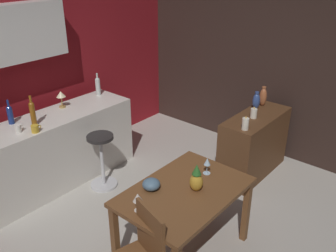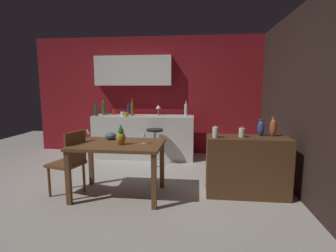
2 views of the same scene
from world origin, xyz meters
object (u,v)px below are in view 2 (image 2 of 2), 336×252
Objects in this scene: counter_lamp at (158,108)px; vase_ceramic_blue at (261,128)px; bar_stool at (155,146)px; wine_bottle_olive at (104,107)px; cup_red at (114,112)px; dining_table at (118,150)px; wine_bottle_clear at (186,109)px; cup_mustard at (126,115)px; chair_near_window at (70,161)px; pillar_candle_tall at (215,132)px; fruit_bowl at (111,136)px; sideboard_cabinet at (247,166)px; cup_white at (122,114)px; wine_bottle_amber at (132,108)px; wine_bottle_green at (96,110)px; cup_teal at (105,112)px; pineapple_centerpiece at (121,136)px; wine_glass_right at (144,135)px; wine_bottle_cobalt at (129,109)px; wine_glass_left at (87,132)px; pillar_candle_short at (242,132)px; vase_copper at (273,127)px.

vase_ceramic_blue is at bearing -46.37° from counter_lamp.
wine_bottle_olive is (-1.20, 0.57, 0.69)m from bar_stool.
dining_table is at bearing -70.62° from cup_red.
wine_bottle_clear is 1.57m from cup_red.
wine_bottle_olive is 2.97× the size of cup_mustard.
chair_near_window is at bearing -87.77° from cup_red.
pillar_candle_tall reaches higher than bar_stool.
counter_lamp is at bearing 133.63° from vase_ceramic_blue.
fruit_bowl is 1.35× the size of cup_red.
dining_table is at bearing -172.95° from sideboard_cabinet.
wine_bottle_amber is at bearing 5.67° from cup_white.
wine_bottle_olive reaches higher than wine_bottle_green.
cup_red is at bearing 146.50° from bar_stool.
counter_lamp is (1.20, -0.06, 0.12)m from cup_teal.
pineapple_centerpiece is (0.73, -0.01, 0.36)m from chair_near_window.
sideboard_cabinet is at bearing 10.27° from pillar_candle_tall.
cup_teal is at bearing 121.19° from wine_glass_right.
pineapple_centerpiece reaches higher than dining_table.
pineapple_centerpiece is 2.36m from wine_bottle_olive.
cup_white is at bearing 100.70° from fruit_bowl.
wine_bottle_amber is (-0.55, 0.46, 0.68)m from bar_stool.
wine_bottle_olive is 3.12× the size of cup_teal.
pineapple_centerpiece is 1.24× the size of counter_lamp.
wine_bottle_cobalt is at bearing 14.20° from wine_bottle_olive.
pineapple_centerpiece is at bearing -19.52° from wine_glass_left.
wine_bottle_amber reaches higher than wine_bottle_clear.
cup_mustard is at bearing 97.39° from fruit_bowl.
wine_bottle_cobalt is at bearing 97.40° from fruit_bowl.
wine_bottle_cobalt is at bearing 110.04° from wine_glass_right.
vase_ceramic_blue is at bearing 11.89° from wine_glass_right.
sideboard_cabinet is 9.13× the size of cup_red.
vase_ceramic_blue is at bearing -33.81° from cup_red.
vase_ceramic_blue is (1.71, -1.80, -0.13)m from counter_lamp.
cup_white is 0.89× the size of cup_red.
cup_teal is 0.75× the size of pillar_candle_short.
wine_bottle_cobalt is (-0.79, 2.17, 0.16)m from wine_glass_right.
wine_bottle_olive is (-1.01, 2.12, 0.21)m from pineapple_centerpiece.
pillar_candle_tall is (-0.44, -0.08, 0.48)m from sideboard_cabinet.
bar_stool is at bearing -33.50° from cup_red.
cup_red is (0.19, 0.10, -0.12)m from wine_bottle_olive.
cup_white reaches higher than bar_stool.
chair_near_window is 3.13× the size of wine_bottle_cobalt.
wine_bottle_olive reaches higher than vase_ceramic_blue.
vase_copper reaches higher than pineapple_centerpiece.
fruit_bowl is at bearing -86.34° from wine_bottle_amber.
pillar_candle_tall is (2.25, -1.91, -0.18)m from wine_bottle_olive.
wine_bottle_green is (-0.55, 1.69, 0.16)m from wine_glass_left.
cup_white is 0.34m from cup_red.
cup_teal is (-0.54, 0.02, -0.08)m from wine_bottle_cobalt.
cup_white reaches higher than fruit_bowl.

